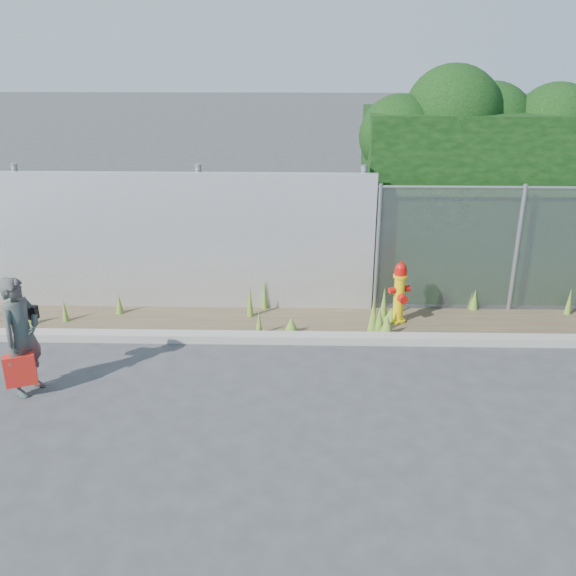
# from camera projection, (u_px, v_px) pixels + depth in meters

# --- Properties ---
(ground) EXTENTS (80.00, 80.00, 0.00)m
(ground) POSITION_uv_depth(u_px,v_px,m) (311.00, 411.00, 7.58)
(ground) COLOR #363639
(ground) RESTS_ON ground
(curb) EXTENTS (16.00, 0.22, 0.12)m
(curb) POSITION_uv_depth(u_px,v_px,m) (309.00, 338.00, 9.22)
(curb) COLOR gray
(curb) RESTS_ON ground
(weed_strip) EXTENTS (16.00, 1.29, 0.55)m
(weed_strip) POSITION_uv_depth(u_px,v_px,m) (250.00, 317.00, 9.78)
(weed_strip) COLOR #483A29
(weed_strip) RESTS_ON ground
(corrugated_fence) EXTENTS (8.50, 0.21, 2.30)m
(corrugated_fence) POSITION_uv_depth(u_px,v_px,m) (102.00, 242.00, 10.02)
(corrugated_fence) COLOR silver
(corrugated_fence) RESTS_ON ground
(fire_hydrant) EXTENTS (0.33, 0.30, 1.00)m
(fire_hydrant) POSITION_uv_depth(u_px,v_px,m) (399.00, 293.00, 9.67)
(fire_hydrant) COLOR #DFB80B
(fire_hydrant) RESTS_ON ground
(woman) EXTENTS (0.53, 0.64, 1.52)m
(woman) POSITION_uv_depth(u_px,v_px,m) (22.00, 336.00, 7.72)
(woman) COLOR #0F6258
(woman) RESTS_ON ground
(red_tote_bag) EXTENTS (0.36, 0.13, 0.47)m
(red_tote_bag) POSITION_uv_depth(u_px,v_px,m) (20.00, 370.00, 7.72)
(red_tote_bag) COLOR #B5300A
(black_shoulder_bag) EXTENTS (0.22, 0.09, 0.17)m
(black_shoulder_bag) POSITION_uv_depth(u_px,v_px,m) (29.00, 312.00, 7.84)
(black_shoulder_bag) COLOR black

